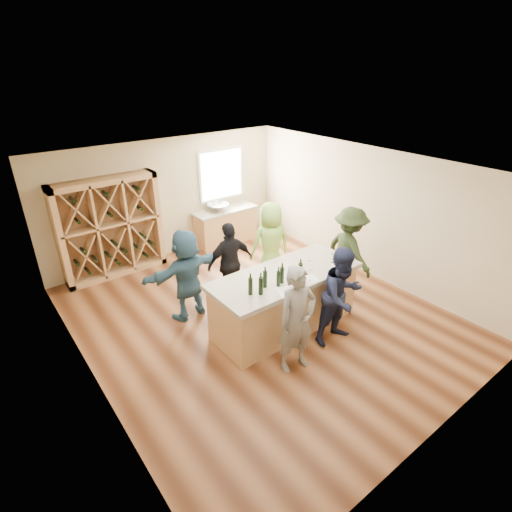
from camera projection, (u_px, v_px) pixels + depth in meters
floor at (258, 317)px, 7.62m from camera, size 6.00×7.00×0.10m
ceiling at (259, 166)px, 6.33m from camera, size 6.00×7.00×0.10m
wall_back at (167, 198)px, 9.49m from camera, size 6.00×0.10×2.80m
wall_front at (453, 357)px, 4.46m from camera, size 6.00×0.10×2.80m
wall_left at (78, 309)px, 5.31m from camera, size 0.10×7.00×2.80m
wall_right at (369, 212)px, 8.64m from camera, size 0.10×7.00×2.80m
window_frame at (221, 174)px, 10.10m from camera, size 1.30×0.06×1.30m
window_pane at (222, 175)px, 10.08m from camera, size 1.18×0.01×1.18m
wine_rack at (111, 228)px, 8.61m from camera, size 2.20×0.45×2.20m
back_counter_base at (225, 227)px, 10.44m from camera, size 1.60×0.58×0.86m
back_counter_top at (225, 210)px, 10.24m from camera, size 1.70×0.62×0.06m
sink at (218, 207)px, 10.07m from camera, size 0.54×0.54×0.19m
faucet at (214, 203)px, 10.18m from camera, size 0.02×0.02×0.30m
tasting_counter_base at (284, 302)px, 7.09m from camera, size 2.60×1.00×1.00m
tasting_counter_top at (285, 276)px, 6.85m from camera, size 2.72×1.12×0.08m
wine_bottle_a at (250, 286)px, 6.17m from camera, size 0.08×0.08×0.29m
wine_bottle_b at (261, 286)px, 6.17m from camera, size 0.09×0.09×0.30m
wine_bottle_c at (265, 279)px, 6.37m from camera, size 0.09×0.09×0.29m
wine_bottle_d at (278, 279)px, 6.41m from camera, size 0.08×0.08×0.27m
wine_bottle_e at (282, 275)px, 6.49m from camera, size 0.09×0.09×0.28m
wine_glass_a at (289, 284)px, 6.35m from camera, size 0.09×0.09×0.18m
wine_glass_b at (310, 276)px, 6.56m from camera, size 0.07×0.07×0.19m
wine_glass_d at (310, 266)px, 6.88m from camera, size 0.08×0.08×0.20m
wine_glass_e at (333, 258)px, 7.16m from camera, size 0.08×0.08×0.19m
tasting_menu_a at (285, 292)px, 6.30m from camera, size 0.33×0.39×0.00m
tasting_menu_b at (310, 278)px, 6.69m from camera, size 0.29×0.35×0.00m
tasting_menu_c at (339, 267)px, 7.05m from camera, size 0.31×0.34×0.00m
person_near_left at (297, 320)px, 5.96m from camera, size 0.70×0.55×1.77m
person_near_right at (342, 296)px, 6.58m from camera, size 0.87×0.50×1.73m
person_server at (349, 251)px, 8.01m from camera, size 0.71×1.25×1.83m
person_far_mid at (230, 262)px, 7.77m from camera, size 1.01×0.59×1.64m
person_far_right at (270, 244)px, 8.35m from camera, size 0.98×0.74×1.79m
person_far_left at (187, 274)px, 7.24m from camera, size 1.66×0.71×1.74m
wine_bottle_f at (300, 272)px, 6.58m from camera, size 0.07×0.07×0.30m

